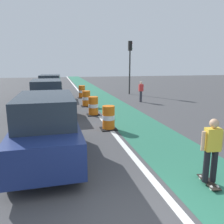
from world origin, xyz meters
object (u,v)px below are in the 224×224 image
traffic_barrel_back (86,99)px  traffic_barrel_far (82,92)px  parked_suv_second (47,97)px  pedestrian_crossing (141,91)px  parked_suv_third (51,86)px  traffic_barrel_front (109,118)px  parked_suv_nearest (47,128)px  skateboarder_on_lane (212,150)px  traffic_light_corner (130,58)px  traffic_barrel_mid (93,106)px

traffic_barrel_back → traffic_barrel_far: (0.14, 4.14, 0.00)m
parked_suv_second → pedestrian_crossing: parked_suv_second is taller
parked_suv_third → traffic_barrel_front: size_ratio=4.29×
traffic_barrel_far → pedestrian_crossing: size_ratio=0.68×
traffic_barrel_front → parked_suv_second: bearing=125.4°
traffic_barrel_back → traffic_barrel_far: same height
parked_suv_nearest → skateboarder_on_lane: bearing=-32.5°
parked_suv_third → pedestrian_crossing: 7.85m
parked_suv_second → traffic_light_corner: traffic_light_corner is taller
parked_suv_third → traffic_light_corner: traffic_light_corner is taller
skateboarder_on_lane → parked_suv_third: bearing=104.6°
parked_suv_nearest → traffic_barrel_front: parked_suv_nearest is taller
skateboarder_on_lane → traffic_barrel_front: (-1.35, 5.36, -0.38)m
skateboarder_on_lane → pedestrian_crossing: 12.53m
parked_suv_second → traffic_light_corner: 11.10m
skateboarder_on_lane → parked_suv_nearest: parked_suv_nearest is taller
skateboarder_on_lane → parked_suv_second: 10.24m
parked_suv_nearest → traffic_barrel_far: parked_suv_nearest is taller
parked_suv_nearest → parked_suv_third: size_ratio=0.99×
traffic_barrel_mid → traffic_barrel_back: (-0.04, 2.96, 0.00)m
traffic_light_corner → parked_suv_nearest: bearing=-116.9°
parked_suv_nearest → parked_suv_third: same height
traffic_barrel_far → parked_suv_third: bearing=172.9°
parked_suv_second → traffic_barrel_mid: 2.82m
traffic_barrel_mid → pedestrian_crossing: size_ratio=0.68×
parked_suv_second → traffic_barrel_mid: size_ratio=4.26×
traffic_barrel_back → parked_suv_third: bearing=119.5°
traffic_barrel_back → traffic_light_corner: (5.04, 5.64, 2.97)m
parked_suv_nearest → traffic_barrel_far: (2.47, 13.03, -0.50)m
parked_suv_second → traffic_barrel_back: 3.34m
traffic_barrel_far → traffic_light_corner: (4.90, 1.50, 2.97)m
traffic_barrel_mid → pedestrian_crossing: pedestrian_crossing is taller
parked_suv_nearest → traffic_barrel_mid: 6.41m
traffic_barrel_front → traffic_light_corner: 12.97m
parked_suv_second → skateboarder_on_lane: bearing=-65.9°
skateboarder_on_lane → traffic_barrel_back: size_ratio=1.55×
traffic_barrel_back → traffic_barrel_far: bearing=88.1°
parked_suv_third → traffic_barrel_back: 5.16m
skateboarder_on_lane → traffic_barrel_mid: bearing=100.5°
traffic_light_corner → pedestrian_crossing: traffic_light_corner is taller
parked_suv_second → traffic_barrel_back: parked_suv_second is taller
traffic_barrel_mid → traffic_light_corner: traffic_light_corner is taller
traffic_light_corner → pedestrian_crossing: size_ratio=3.17×
traffic_light_corner → parked_suv_second: bearing=-134.7°
parked_suv_nearest → pedestrian_crossing: (6.75, 9.70, -0.17)m
parked_suv_nearest → traffic_light_corner: bearing=63.1°
traffic_barrel_far → pedestrian_crossing: (4.27, -3.33, 0.33)m
skateboarder_on_lane → traffic_barrel_front: skateboarder_on_lane is taller
skateboarder_on_lane → traffic_barrel_far: skateboarder_on_lane is taller
traffic_light_corner → traffic_barrel_mid: bearing=-120.2°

